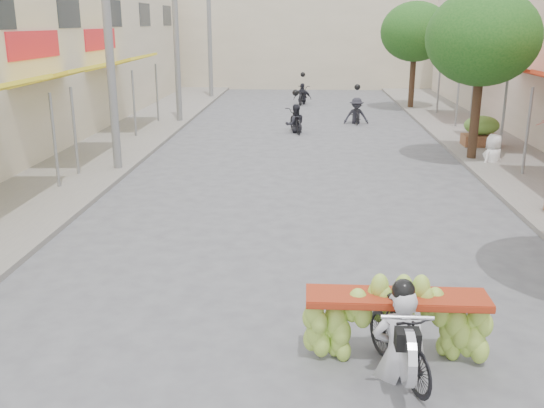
{
  "coord_description": "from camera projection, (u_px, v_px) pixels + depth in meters",
  "views": [
    {
      "loc": [
        0.16,
        -5.18,
        4.25
      ],
      "look_at": [
        -0.44,
        5.26,
        1.1
      ],
      "focal_mm": 40.0,
      "sensor_mm": 36.0,
      "label": 1
    }
  ],
  "objects": [
    {
      "name": "far_building",
      "position": [
        306.0,
        33.0,
        41.5
      ],
      "size": [
        20.0,
        6.0,
        7.0
      ],
      "primitive_type": "cube",
      "color": "beige",
      "rests_on": "ground"
    },
    {
      "name": "banana_motorbike",
      "position": [
        399.0,
        316.0,
        7.52
      ],
      "size": [
        2.31,
        1.84,
        2.24
      ],
      "color": "black",
      "rests_on": "ground"
    },
    {
      "name": "produce_crate_far",
      "position": [
        481.0,
        129.0,
        20.93
      ],
      "size": [
        1.2,
        0.88,
        1.16
      ],
      "color": "brown",
      "rests_on": "ground"
    },
    {
      "name": "utility_pole_far",
      "position": [
        176.0,
        28.0,
        25.4
      ],
      "size": [
        0.6,
        0.24,
        8.0
      ],
      "color": "slate",
      "rests_on": "ground"
    },
    {
      "name": "street_tree_mid",
      "position": [
        483.0,
        38.0,
        18.18
      ],
      "size": [
        3.4,
        3.4,
        5.25
      ],
      "color": "#3A2719",
      "rests_on": "ground"
    },
    {
      "name": "bg_motorbike_c",
      "position": [
        303.0,
        90.0,
        32.34
      ],
      "size": [
        1.04,
        1.75,
        1.95
      ],
      "color": "black",
      "rests_on": "ground"
    },
    {
      "name": "bg_motorbike_b",
      "position": [
        357.0,
        104.0,
        26.12
      ],
      "size": [
        1.07,
        1.54,
        1.95
      ],
      "color": "black",
      "rests_on": "ground"
    },
    {
      "name": "utility_pole_mid",
      "position": [
        108.0,
        30.0,
        16.79
      ],
      "size": [
        0.6,
        0.24,
        8.0
      ],
      "color": "slate",
      "rests_on": "ground"
    },
    {
      "name": "pedestrian",
      "position": [
        495.0,
        134.0,
        18.46
      ],
      "size": [
        0.98,
        0.92,
        1.72
      ],
      "rotation": [
        0.0,
        0.0,
        3.81
      ],
      "color": "white",
      "rests_on": "ground"
    },
    {
      "name": "street_tree_far",
      "position": [
        415.0,
        32.0,
        29.65
      ],
      "size": [
        3.4,
        3.4,
        5.25
      ],
      "color": "#3A2719",
      "rests_on": "ground"
    },
    {
      "name": "bg_motorbike_a",
      "position": [
        295.0,
        114.0,
        24.09
      ],
      "size": [
        1.0,
        1.75,
        1.95
      ],
      "color": "black",
      "rests_on": "ground"
    },
    {
      "name": "utility_pole_back",
      "position": [
        209.0,
        26.0,
        34.0
      ],
      "size": [
        0.6,
        0.24,
        8.0
      ],
      "color": "slate",
      "rests_on": "ground"
    },
    {
      "name": "sidewalk_right",
      "position": [
        512.0,
        153.0,
        20.12
      ],
      "size": [
        4.0,
        60.0,
        0.12
      ],
      "primitive_type": "cube",
      "color": "gray",
      "rests_on": "ground"
    },
    {
      "name": "sidewalk_left",
      "position": [
        99.0,
        149.0,
        20.89
      ],
      "size": [
        4.0,
        60.0,
        0.12
      ],
      "primitive_type": "cube",
      "color": "gray",
      "rests_on": "ground"
    }
  ]
}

